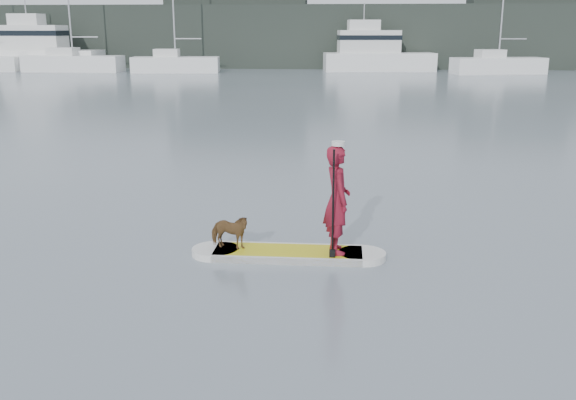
# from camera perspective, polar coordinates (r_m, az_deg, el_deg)

# --- Properties ---
(ground) EXTENTS (140.00, 140.00, 0.00)m
(ground) POSITION_cam_1_polar(r_m,az_deg,el_deg) (13.18, 3.01, -1.54)
(ground) COLOR slate
(ground) RESTS_ON ground
(paddleboard) EXTENTS (3.30, 0.82, 0.12)m
(paddleboard) POSITION_cam_1_polar(r_m,az_deg,el_deg) (10.90, -0.00, -4.78)
(paddleboard) COLOR #D1C613
(paddleboard) RESTS_ON ground
(paddler) EXTENTS (0.58, 0.74, 1.81)m
(paddler) POSITION_cam_1_polar(r_m,az_deg,el_deg) (10.57, 4.39, 0.02)
(paddler) COLOR maroon
(paddler) RESTS_ON paddleboard
(white_cap) EXTENTS (0.22, 0.22, 0.07)m
(white_cap) POSITION_cam_1_polar(r_m,az_deg,el_deg) (10.37, 4.50, 5.03)
(white_cap) COLOR silver
(white_cap) RESTS_ON paddler
(dog) EXTENTS (0.77, 0.48, 0.61)m
(dog) POSITION_cam_1_polar(r_m,az_deg,el_deg) (10.91, -5.25, -2.81)
(dog) COLOR brown
(dog) RESTS_ON paddleboard
(paddle) EXTENTS (0.10, 0.30, 2.00)m
(paddle) POSITION_cam_1_polar(r_m,az_deg,el_deg) (10.36, 4.01, -1.59)
(paddle) COLOR black
(paddle) RESTS_ON ground
(sailboat_b) EXTENTS (8.77, 2.74, 12.98)m
(sailboat_b) POSITION_cam_1_polar(r_m,az_deg,el_deg) (62.11, -18.60, 11.59)
(sailboat_b) COLOR white
(sailboat_b) RESTS_ON ground
(sailboat_c) EXTENTS (7.81, 3.34, 10.88)m
(sailboat_c) POSITION_cam_1_polar(r_m,az_deg,el_deg) (58.78, -10.01, 11.88)
(sailboat_c) COLOR white
(sailboat_c) RESTS_ON ground
(sailboat_e) EXTENTS (8.12, 3.91, 11.30)m
(sailboat_e) POSITION_cam_1_polar(r_m,az_deg,el_deg) (59.00, 18.11, 11.40)
(sailboat_e) COLOR white
(sailboat_e) RESTS_ON ground
(motor_yacht_a) EXTENTS (10.26, 4.19, 5.99)m
(motor_yacht_a) POSITION_cam_1_polar(r_m,az_deg,el_deg) (60.42, 7.69, 12.89)
(motor_yacht_a) COLOR white
(motor_yacht_a) RESTS_ON ground
(motor_yacht_b) EXTENTS (10.27, 3.70, 6.73)m
(motor_yacht_b) POSITION_cam_1_polar(r_m,az_deg,el_deg) (65.43, -21.14, 12.37)
(motor_yacht_b) COLOR white
(motor_yacht_b) RESTS_ON ground
(shore_mass) EXTENTS (90.00, 6.00, 6.00)m
(shore_mass) POSITION_cam_1_polar(r_m,az_deg,el_deg) (65.64, 4.28, 14.28)
(shore_mass) COLOR black
(shore_mass) RESTS_ON ground
(shore_building_west) EXTENTS (14.00, 4.00, 9.00)m
(shore_building_west) POSITION_cam_1_polar(r_m,az_deg,el_deg) (67.43, -4.55, 15.57)
(shore_building_west) COLOR black
(shore_building_west) RESTS_ON ground
(shore_building_east) EXTENTS (10.00, 4.00, 8.00)m
(shore_building_east) POSITION_cam_1_polar(r_m,az_deg,el_deg) (68.95, 19.93, 14.32)
(shore_building_east) COLOR black
(shore_building_east) RESTS_ON ground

